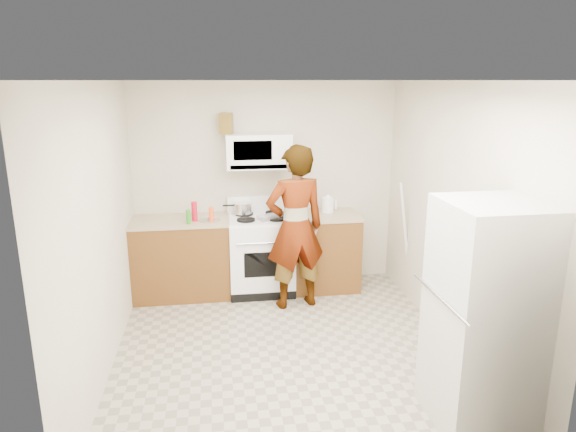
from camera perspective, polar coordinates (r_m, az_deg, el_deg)
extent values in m
plane|color=gray|center=(5.08, -0.18, -14.62)|extent=(3.60, 3.60, 0.00)
cube|color=beige|center=(6.33, -2.49, 3.43)|extent=(3.20, 0.02, 2.50)
cube|color=beige|center=(5.07, 17.91, -0.18)|extent=(0.02, 3.60, 2.50)
cube|color=brown|center=(6.23, -11.70, -4.69)|extent=(1.12, 0.62, 0.90)
cube|color=tan|center=(6.10, -11.93, -0.54)|extent=(1.14, 0.64, 0.03)
cube|color=brown|center=(6.35, 4.00, -4.02)|extent=(0.80, 0.62, 0.90)
cube|color=tan|center=(6.22, 4.08, 0.06)|extent=(0.82, 0.64, 0.03)
cube|color=white|center=(6.23, -3.02, -4.41)|extent=(0.76, 0.65, 0.90)
cube|color=white|center=(6.09, -3.08, -0.27)|extent=(0.76, 0.62, 0.03)
cube|color=white|center=(6.34, -3.34, 1.40)|extent=(0.76, 0.08, 0.20)
cube|color=white|center=(6.07, -3.30, 7.23)|extent=(0.76, 0.38, 0.40)
imported|color=tan|center=(5.67, 0.81, -1.31)|extent=(0.75, 0.56, 1.85)
cube|color=silver|center=(4.04, 21.15, -10.35)|extent=(0.71, 0.71, 1.70)
cylinder|color=white|center=(6.31, 4.44, 1.26)|extent=(0.18, 0.18, 0.18)
cube|color=brown|center=(6.04, -6.89, 10.17)|extent=(0.17, 0.17, 0.24)
cylinder|color=silver|center=(6.18, -5.05, 0.87)|extent=(0.22, 0.22, 0.12)
cube|color=silver|center=(5.98, -2.12, -0.14)|extent=(0.29, 0.24, 0.05)
cylinder|color=red|center=(5.97, -10.36, 0.51)|extent=(0.09, 0.09, 0.22)
cylinder|color=#F7511B|center=(5.89, -8.51, 0.13)|extent=(0.06, 0.06, 0.17)
cylinder|color=#238518|center=(5.86, -10.99, -0.11)|extent=(0.05, 0.05, 0.16)
cylinder|color=silver|center=(5.98, -8.72, -0.45)|extent=(0.30, 0.30, 0.01)
cylinder|color=silver|center=(6.19, 12.96, -2.50)|extent=(0.29, 0.16, 1.38)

